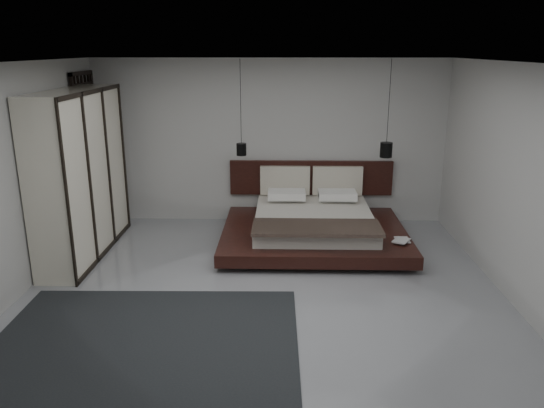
{
  "coord_description": "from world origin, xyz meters",
  "views": [
    {
      "loc": [
        0.25,
        -6.02,
        2.96
      ],
      "look_at": [
        0.08,
        1.2,
        0.82
      ],
      "focal_mm": 35.0,
      "sensor_mm": 36.0,
      "label": 1
    }
  ],
  "objects_px": {
    "rug": "(146,339)",
    "pendant_right": "(386,150)",
    "lattice_screen": "(89,153)",
    "bed": "(313,224)",
    "wardrobe": "(80,174)",
    "pendant_left": "(241,149)"
  },
  "relations": [
    {
      "from": "rug",
      "to": "pendant_right",
      "type": "bearing_deg",
      "value": 48.44
    },
    {
      "from": "lattice_screen",
      "to": "bed",
      "type": "bearing_deg",
      "value": -8.43
    },
    {
      "from": "bed",
      "to": "wardrobe",
      "type": "height_order",
      "value": "wardrobe"
    },
    {
      "from": "lattice_screen",
      "to": "bed",
      "type": "relative_size",
      "value": 0.92
    },
    {
      "from": "pendant_left",
      "to": "rug",
      "type": "height_order",
      "value": "pendant_left"
    },
    {
      "from": "wardrobe",
      "to": "lattice_screen",
      "type": "bearing_deg",
      "value": 103.12
    },
    {
      "from": "pendant_left",
      "to": "lattice_screen",
      "type": "bearing_deg",
      "value": 177.79
    },
    {
      "from": "pendant_right",
      "to": "wardrobe",
      "type": "distance_m",
      "value": 4.68
    },
    {
      "from": "wardrobe",
      "to": "pendant_left",
      "type": "bearing_deg",
      "value": 23.49
    },
    {
      "from": "pendant_right",
      "to": "lattice_screen",
      "type": "bearing_deg",
      "value": 178.85
    },
    {
      "from": "bed",
      "to": "wardrobe",
      "type": "xyz_separation_m",
      "value": [
        -3.42,
        -0.54,
        0.91
      ]
    },
    {
      "from": "bed",
      "to": "wardrobe",
      "type": "relative_size",
      "value": 1.15
    },
    {
      "from": "lattice_screen",
      "to": "rug",
      "type": "bearing_deg",
      "value": -63.73
    },
    {
      "from": "pendant_left",
      "to": "pendant_right",
      "type": "distance_m",
      "value": 2.31
    },
    {
      "from": "pendant_right",
      "to": "rug",
      "type": "height_order",
      "value": "pendant_right"
    },
    {
      "from": "bed",
      "to": "rug",
      "type": "relative_size",
      "value": 0.88
    },
    {
      "from": "bed",
      "to": "pendant_right",
      "type": "bearing_deg",
      "value": 21.14
    },
    {
      "from": "pendant_right",
      "to": "rug",
      "type": "relative_size",
      "value": 0.48
    },
    {
      "from": "pendant_right",
      "to": "bed",
      "type": "bearing_deg",
      "value": -158.86
    },
    {
      "from": "pendant_left",
      "to": "rug",
      "type": "distance_m",
      "value": 3.81
    },
    {
      "from": "bed",
      "to": "lattice_screen",
      "type": "bearing_deg",
      "value": 171.57
    },
    {
      "from": "rug",
      "to": "bed",
      "type": "bearing_deg",
      "value": 57.6
    }
  ]
}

